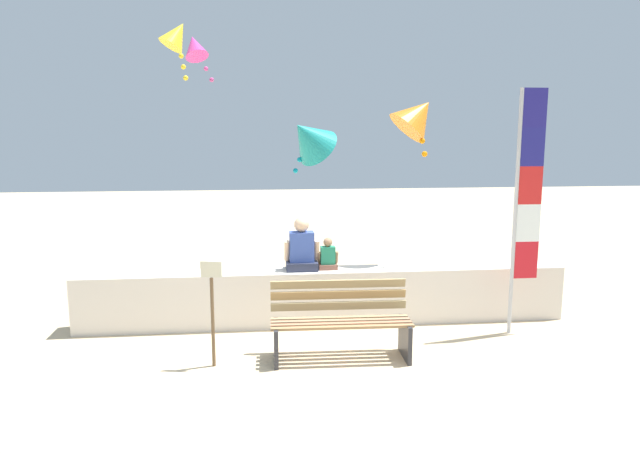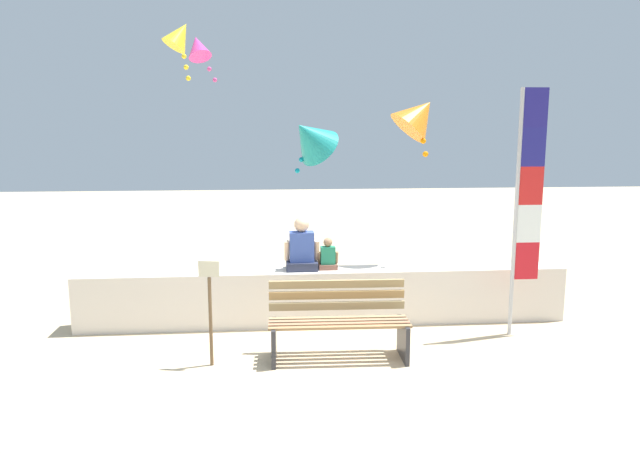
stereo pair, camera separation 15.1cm
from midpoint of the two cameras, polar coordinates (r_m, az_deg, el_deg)
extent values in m
plane|color=#CDB58E|center=(7.02, 2.13, -12.80)|extent=(40.00, 40.00, 0.00)
cube|color=silver|center=(8.11, 1.02, -6.85)|extent=(6.74, 0.47, 0.76)
cube|color=#9D744C|center=(6.67, 2.69, -9.89)|extent=(1.65, 0.11, 0.03)
cube|color=#A6704F|center=(6.78, 2.59, -9.57)|extent=(1.65, 0.11, 0.03)
cube|color=#9D7557|center=(6.89, 2.49, -9.27)|extent=(1.65, 0.11, 0.03)
cube|color=#A4835A|center=(6.99, 2.39, -8.97)|extent=(1.65, 0.11, 0.03)
cube|color=#97835B|center=(7.06, 2.31, -7.77)|extent=(1.65, 0.09, 0.10)
cube|color=#9B7848|center=(7.04, 2.30, -6.71)|extent=(1.65, 0.09, 0.10)
cube|color=#977E55|center=(7.03, 2.29, -5.64)|extent=(1.65, 0.09, 0.10)
cube|color=#2D2D33|center=(6.87, -3.94, -11.31)|extent=(0.06, 0.53, 0.45)
cube|color=#2D2D33|center=(7.03, 8.84, -10.93)|extent=(0.06, 0.53, 0.45)
cube|color=#282E43|center=(8.02, -1.26, -3.79)|extent=(0.43, 0.35, 0.12)
cube|color=#3A52A2|center=(7.96, -1.27, -1.94)|extent=(0.33, 0.22, 0.41)
cylinder|color=#DBB18A|center=(7.94, -2.74, -2.34)|extent=(0.07, 0.16, 0.30)
cylinder|color=#DBB18A|center=(7.97, 0.21, -2.29)|extent=(0.07, 0.16, 0.30)
sphere|color=#DBB18A|center=(7.91, -1.28, 0.25)|extent=(0.21, 0.21, 0.21)
cube|color=brown|center=(8.06, 1.32, -3.90)|extent=(0.26, 0.21, 0.07)
cube|color=#26855E|center=(8.02, 1.32, -2.80)|extent=(0.20, 0.13, 0.25)
cylinder|color=#9A7250|center=(8.00, 0.45, -3.04)|extent=(0.04, 0.10, 0.18)
cylinder|color=#9A7250|center=(8.03, 2.20, -3.01)|extent=(0.04, 0.10, 0.18)
sphere|color=#9A7250|center=(7.98, 1.33, -1.51)|extent=(0.12, 0.12, 0.12)
cylinder|color=#B7B7BC|center=(7.83, 19.29, 1.13)|extent=(0.05, 0.05, 3.19)
cube|color=red|center=(8.01, 20.24, -3.15)|extent=(0.31, 0.02, 0.49)
cube|color=white|center=(7.93, 20.44, 0.31)|extent=(0.31, 0.02, 0.49)
cube|color=red|center=(7.87, 20.65, 3.83)|extent=(0.31, 0.02, 0.49)
cube|color=navy|center=(7.84, 20.86, 7.39)|extent=(0.31, 0.02, 0.49)
cube|color=navy|center=(7.84, 21.07, 10.96)|extent=(0.31, 0.02, 0.49)
cone|color=yellow|center=(10.18, -13.24, 17.98)|extent=(0.71, 0.62, 0.59)
sphere|color=yellow|center=(10.06, -13.04, 17.06)|extent=(0.08, 0.08, 0.08)
sphere|color=yellow|center=(9.94, -12.84, 16.11)|extent=(0.08, 0.08, 0.08)
sphere|color=yellow|center=(9.83, -12.63, 15.14)|extent=(0.08, 0.08, 0.08)
sphere|color=yellow|center=(9.71, -12.42, 14.15)|extent=(0.08, 0.08, 0.08)
cone|color=orange|center=(8.54, 10.24, 10.80)|extent=(0.87, 0.71, 0.79)
sphere|color=orange|center=(8.44, 10.45, 9.59)|extent=(0.08, 0.08, 0.08)
sphere|color=orange|center=(8.35, 10.67, 8.35)|extent=(0.08, 0.08, 0.08)
sphere|color=orange|center=(8.26, 10.89, 7.08)|extent=(0.08, 0.08, 0.08)
cone|color=#DB3D9E|center=(10.58, -11.55, 17.04)|extent=(0.61, 0.66, 0.54)
sphere|color=#D04692|center=(10.59, -11.00, 16.06)|extent=(0.08, 0.08, 0.08)
sphere|color=#D04692|center=(10.62, -10.45, 15.09)|extent=(0.08, 0.08, 0.08)
sphere|color=#D04692|center=(10.64, -9.92, 14.11)|extent=(0.08, 0.08, 0.08)
cone|color=teal|center=(9.07, -0.56, 8.89)|extent=(1.14, 1.10, 0.91)
sphere|color=#0D90A8|center=(9.15, -0.98, 7.77)|extent=(0.08, 0.08, 0.08)
sphere|color=#0D90A8|center=(9.23, -1.39, 6.66)|extent=(0.08, 0.08, 0.08)
sphere|color=#0D90A8|center=(9.32, -1.79, 5.58)|extent=(0.08, 0.08, 0.08)
cylinder|color=brown|center=(6.75, -10.11, -9.19)|extent=(0.04, 0.04, 1.04)
cube|color=beige|center=(6.58, -10.27, -4.08)|extent=(0.24, 0.06, 0.18)
camera|label=1|loc=(0.08, -89.45, 0.09)|focal=32.42mm
camera|label=2|loc=(0.08, 90.55, -0.09)|focal=32.42mm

